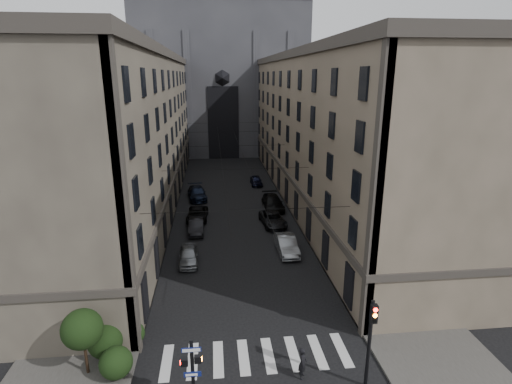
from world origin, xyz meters
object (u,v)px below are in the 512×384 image
object	(u,v)px
car_right_far	(256,181)
car_left_midfar	(197,214)
gothic_tower	(221,67)
car_left_far	(197,193)
car_right_midnear	(273,219)
car_right_near	(286,245)
car_right_midfar	(273,203)
car_left_near	(188,255)
pedestrian_signal_left	(192,369)
pedestrian	(303,363)
car_left_midnear	(196,226)
traffic_light_right	(371,334)

from	to	relation	value
car_right_far	car_left_midfar	bearing A→B (deg)	-120.53
gothic_tower	car_left_far	distance (m)	41.79
gothic_tower	car_right_midnear	xyz separation A→B (m)	(4.20, -48.72, -17.08)
car_right_near	car_right_midnear	size ratio (longest dim) A/B	0.94
car_right_midfar	car_left_near	bearing A→B (deg)	-126.04
pedestrian_signal_left	gothic_tower	bearing A→B (deg)	87.26
car_left_near	pedestrian	world-z (taller)	pedestrian
gothic_tower	pedestrian	world-z (taller)	gothic_tower
car_left_midnear	car_right_near	world-z (taller)	car_right_near
car_left_midnear	car_right_far	world-z (taller)	car_left_midnear
gothic_tower	car_right_near	size ratio (longest dim) A/B	12.01
pedestrian	car_left_midfar	bearing A→B (deg)	32.00
traffic_light_right	gothic_tower	bearing A→B (deg)	94.38
car_left_far	car_right_midfar	xyz separation A→B (m)	(9.52, -5.22, 0.02)
car_left_midfar	car_right_midfar	xyz separation A→B (m)	(9.23, 2.95, 0.14)
car_left_far	car_right_far	distance (m)	10.66
traffic_light_right	car_left_far	xyz separation A→B (m)	(-10.09, 35.12, -2.48)
pedestrian_signal_left	traffic_light_right	size ratio (longest dim) A/B	0.77
traffic_light_right	car_right_midfar	world-z (taller)	traffic_light_right
traffic_light_right	car_right_near	bearing A→B (deg)	93.97
car_left_far	car_right_midnear	xyz separation A→B (m)	(8.69, -10.80, -0.09)
car_left_midnear	car_right_far	bearing A→B (deg)	64.20
pedestrian	car_right_midnear	bearing A→B (deg)	13.24
car_right_midnear	car_left_far	bearing A→B (deg)	123.14
pedestrian_signal_left	pedestrian	world-z (taller)	pedestrian_signal_left
car_right_midnear	pedestrian	world-z (taller)	pedestrian
car_left_midnear	pedestrian	bearing A→B (deg)	-74.46
traffic_light_right	car_left_midnear	world-z (taller)	traffic_light_right
gothic_tower	car_left_midfar	world-z (taller)	gothic_tower
car_left_far	gothic_tower	bearing A→B (deg)	75.68
traffic_light_right	car_right_far	bearing A→B (deg)	91.94
gothic_tower	car_right_near	world-z (taller)	gothic_tower
car_right_near	car_left_midnear	bearing A→B (deg)	144.32
car_left_near	car_left_midfar	distance (m)	11.00
gothic_tower	car_right_near	xyz separation A→B (m)	(4.41, -55.91, -17.00)
gothic_tower	car_left_near	world-z (taller)	gothic_tower
car_left_midfar	car_right_midfar	world-z (taller)	car_right_midfar
car_left_near	car_right_midfar	size ratio (longest dim) A/B	0.75
car_right_midnear	car_right_midfar	world-z (taller)	car_right_midfar
car_left_far	car_right_midnear	size ratio (longest dim) A/B	1.08
traffic_light_right	car_right_midnear	distance (m)	24.50
pedestrian	car_left_far	bearing A→B (deg)	29.15
car_right_far	pedestrian	xyz separation A→B (m)	(-1.85, -40.21, 0.24)
gothic_tower	car_left_near	bearing A→B (deg)	-94.64
car_left_midnear	car_right_near	distance (m)	10.46
car_right_near	pedestrian	world-z (taller)	pedestrian
car_left_midfar	pedestrian	size ratio (longest dim) A/B	2.61
traffic_light_right	car_right_far	world-z (taller)	traffic_light_right
car_right_far	gothic_tower	bearing A→B (deg)	97.37
pedestrian_signal_left	car_left_midfar	bearing A→B (deg)	91.43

